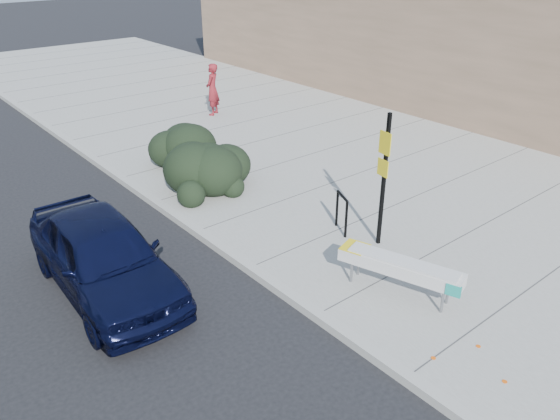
# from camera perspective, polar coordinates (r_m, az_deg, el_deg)

# --- Properties ---
(ground) EXTENTS (120.00, 120.00, 0.00)m
(ground) POSITION_cam_1_polar(r_m,az_deg,el_deg) (10.00, 4.12, -11.41)
(ground) COLOR black
(ground) RESTS_ON ground
(sidewalk_near) EXTENTS (11.20, 50.00, 0.15)m
(sidewalk_near) POSITION_cam_1_polar(r_m,az_deg,el_deg) (16.54, 6.35, 4.88)
(sidewalk_near) COLOR gray
(sidewalk_near) RESTS_ON ground
(curb_near) EXTENTS (0.22, 50.00, 0.17)m
(curb_near) POSITION_cam_1_polar(r_m,az_deg,el_deg) (13.41, -10.69, -0.77)
(curb_near) COLOR #9E9E99
(curb_near) RESTS_ON ground
(building_near) EXTENTS (6.00, 36.00, 5.00)m
(building_near) POSITION_cam_1_polar(r_m,az_deg,el_deg) (21.65, 27.16, 14.50)
(building_near) COLOR brown
(building_near) RESTS_ON sidewalk_near
(bench) EXTENTS (1.15, 2.39, 0.70)m
(bench) POSITION_cam_1_polar(r_m,az_deg,el_deg) (10.34, 12.41, -5.85)
(bench) COLOR gray
(bench) RESTS_ON sidewalk_near
(bike_rack) EXTENTS (0.29, 0.57, 0.91)m
(bike_rack) POSITION_cam_1_polar(r_m,az_deg,el_deg) (12.27, 6.47, 0.03)
(bike_rack) COLOR black
(bike_rack) RESTS_ON sidewalk_near
(sign_post) EXTENTS (0.13, 0.34, 2.93)m
(sign_post) POSITION_cam_1_polar(r_m,az_deg,el_deg) (11.44, 10.79, 3.76)
(sign_post) COLOR black
(sign_post) RESTS_ON sidewalk_near
(hedge) EXTENTS (2.32, 4.20, 1.53)m
(hedge) POSITION_cam_1_polar(r_m,az_deg,el_deg) (15.36, -9.84, 6.26)
(hedge) COLOR black
(hedge) RESTS_ON sidewalk_near
(sedan_navy) EXTENTS (1.97, 4.57, 1.54)m
(sedan_navy) POSITION_cam_1_polar(r_m,az_deg,el_deg) (10.85, -17.96, -4.58)
(sedan_navy) COLOR black
(sedan_navy) RESTS_ON ground
(pedestrian) EXTENTS (0.83, 0.77, 1.90)m
(pedestrian) POSITION_cam_1_polar(r_m,az_deg,el_deg) (20.88, -7.07, 12.39)
(pedestrian) COLOR maroon
(pedestrian) RESTS_ON sidewalk_near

